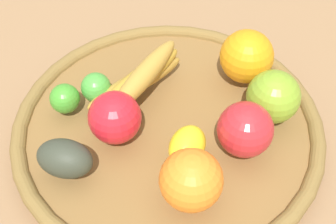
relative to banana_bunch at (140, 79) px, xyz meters
The scene contains 12 objects.
ground_plane 0.10m from the banana_bunch, 114.24° to the left, with size 2.40×2.40×0.00m, color #8E6B48.
basket 0.09m from the banana_bunch, 114.24° to the left, with size 0.46×0.46×0.04m.
banana_bunch is the anchor object (origin of this frame).
apple_2 0.18m from the banana_bunch, 131.94° to the left, with size 0.08×0.08×0.08m, color red.
orange_0 0.20m from the banana_bunch, 97.47° to the left, with size 0.08×0.08×0.08m, color orange.
apple_1 0.09m from the banana_bunch, 57.29° to the left, with size 0.07×0.07×0.07m, color red.
lemon_0 0.14m from the banana_bunch, 106.99° to the left, with size 0.06×0.05×0.05m, color yellow.
lime_0 0.11m from the banana_bunch, ahead, with size 0.04×0.04×0.04m, color green.
avocado 0.17m from the banana_bunch, 44.86° to the left, with size 0.08×0.05×0.05m, color #353B2D.
apple_0 0.20m from the banana_bunch, 154.60° to the left, with size 0.08×0.08×0.08m, color #7BA42A.
orange_1 0.17m from the banana_bunch, behind, with size 0.08×0.08×0.08m, color orange.
lime_1 0.07m from the banana_bunch, ahead, with size 0.04×0.04×0.04m, color green.
Camera 1 is at (0.10, 0.46, 0.58)m, focal length 52.95 mm.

